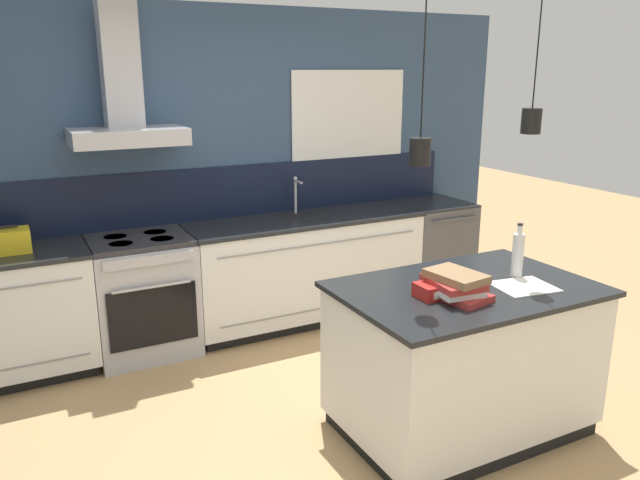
{
  "coord_description": "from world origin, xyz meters",
  "views": [
    {
      "loc": [
        -1.57,
        -2.86,
        2.11
      ],
      "look_at": [
        0.21,
        0.56,
        1.05
      ],
      "focal_mm": 35.0,
      "sensor_mm": 36.0,
      "label": 1
    }
  ],
  "objects_px": {
    "bottle_on_island": "(518,254)",
    "book_stack": "(455,285)",
    "dishwasher": "(430,249)",
    "yellow_toolbox": "(3,242)",
    "oven_range": "(143,296)",
    "red_supply_box": "(434,290)"
  },
  "relations": [
    {
      "from": "oven_range",
      "to": "dishwasher",
      "type": "xyz_separation_m",
      "value": [
        2.69,
        0.0,
        -0.0
      ]
    },
    {
      "from": "oven_range",
      "to": "red_supply_box",
      "type": "height_order",
      "value": "red_supply_box"
    },
    {
      "from": "bottle_on_island",
      "to": "red_supply_box",
      "type": "height_order",
      "value": "bottle_on_island"
    },
    {
      "from": "dishwasher",
      "to": "bottle_on_island",
      "type": "relative_size",
      "value": 2.77
    },
    {
      "from": "bottle_on_island",
      "to": "yellow_toolbox",
      "type": "relative_size",
      "value": 0.97
    },
    {
      "from": "oven_range",
      "to": "bottle_on_island",
      "type": "relative_size",
      "value": 2.77
    },
    {
      "from": "red_supply_box",
      "to": "dishwasher",
      "type": "bearing_deg",
      "value": 52.75
    },
    {
      "from": "bottle_on_island",
      "to": "book_stack",
      "type": "height_order",
      "value": "bottle_on_island"
    },
    {
      "from": "dishwasher",
      "to": "book_stack",
      "type": "distance_m",
      "value": 2.57
    },
    {
      "from": "bottle_on_island",
      "to": "book_stack",
      "type": "bearing_deg",
      "value": -168.57
    },
    {
      "from": "oven_range",
      "to": "dishwasher",
      "type": "height_order",
      "value": "same"
    },
    {
      "from": "bottle_on_island",
      "to": "dishwasher",
      "type": "bearing_deg",
      "value": 65.88
    },
    {
      "from": "dishwasher",
      "to": "red_supply_box",
      "type": "relative_size",
      "value": 4.74
    },
    {
      "from": "red_supply_box",
      "to": "yellow_toolbox",
      "type": "distance_m",
      "value": 2.87
    },
    {
      "from": "dishwasher",
      "to": "yellow_toolbox",
      "type": "relative_size",
      "value": 2.68
    },
    {
      "from": "dishwasher",
      "to": "book_stack",
      "type": "relative_size",
      "value": 2.41
    },
    {
      "from": "oven_range",
      "to": "dishwasher",
      "type": "bearing_deg",
      "value": 0.09
    },
    {
      "from": "book_stack",
      "to": "bottle_on_island",
      "type": "bearing_deg",
      "value": 11.43
    },
    {
      "from": "yellow_toolbox",
      "to": "dishwasher",
      "type": "bearing_deg",
      "value": -0.0
    },
    {
      "from": "dishwasher",
      "to": "yellow_toolbox",
      "type": "distance_m",
      "value": 3.62
    },
    {
      "from": "dishwasher",
      "to": "book_stack",
      "type": "xyz_separation_m",
      "value": [
        -1.43,
        -2.07,
        0.53
      ]
    },
    {
      "from": "red_supply_box",
      "to": "yellow_toolbox",
      "type": "height_order",
      "value": "yellow_toolbox"
    }
  ]
}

